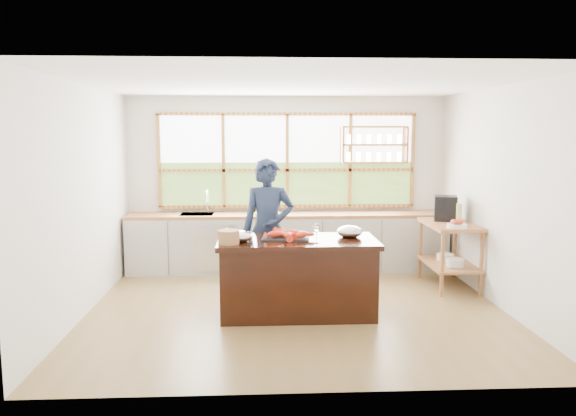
{
  "coord_description": "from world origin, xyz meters",
  "views": [
    {
      "loc": [
        -0.44,
        -6.62,
        2.13
      ],
      "look_at": [
        -0.09,
        0.15,
        1.22
      ],
      "focal_mm": 35.0,
      "sensor_mm": 36.0,
      "label": 1
    }
  ],
  "objects": [
    {
      "name": "wicker_basket",
      "position": [
        -0.79,
        -0.43,
        0.98
      ],
      "size": [
        0.24,
        0.24,
        0.15
      ],
      "primitive_type": "cylinder",
      "color": "#AB7748",
      "rests_on": "island"
    },
    {
      "name": "mixing_bowl_left",
      "position": [
        -0.66,
        -0.3,
        0.96
      ],
      "size": [
        0.28,
        0.28,
        0.14
      ],
      "primitive_type": "ellipsoid",
      "color": "#B5B7BC",
      "rests_on": "island"
    },
    {
      "name": "cook",
      "position": [
        -0.33,
        0.46,
        0.91
      ],
      "size": [
        0.67,
        0.44,
        1.81
      ],
      "primitive_type": "imported",
      "rotation": [
        0.0,
        0.0,
        -0.01
      ],
      "color": "#19233B",
      "rests_on": "ground_plane"
    },
    {
      "name": "island",
      "position": [
        0.0,
        -0.2,
        0.45
      ],
      "size": [
        1.85,
        0.9,
        0.9
      ],
      "color": "black",
      "rests_on": "ground_plane"
    },
    {
      "name": "mixing_bowl_right",
      "position": [
        0.63,
        -0.08,
        0.96
      ],
      "size": [
        0.31,
        0.31,
        0.15
      ],
      "primitive_type": "ellipsoid",
      "color": "#B5B7BC",
      "rests_on": "island"
    },
    {
      "name": "slate_board",
      "position": [
        -0.13,
        -0.13,
        0.91
      ],
      "size": [
        0.59,
        0.45,
        0.02
      ],
      "primitive_type": "cube",
      "rotation": [
        0.0,
        0.0,
        -0.09
      ],
      "color": "black",
      "rests_on": "island"
    },
    {
      "name": "room_shell",
      "position": [
        0.02,
        0.51,
        1.75
      ],
      "size": [
        5.02,
        4.52,
        2.71
      ],
      "color": "silver",
      "rests_on": "ground_plane"
    },
    {
      "name": "right_shelf_unit",
      "position": [
        2.19,
        0.89,
        0.6
      ],
      "size": [
        0.62,
        1.1,
        0.9
      ],
      "color": "#A4693C",
      "rests_on": "ground_plane"
    },
    {
      "name": "cutting_board",
      "position": [
        -0.34,
        1.94,
        0.91
      ],
      "size": [
        0.42,
        0.33,
        0.01
      ],
      "primitive_type": "cube",
      "rotation": [
        0.0,
        0.0,
        0.08
      ],
      "color": "#45D139",
      "rests_on": "back_counter"
    },
    {
      "name": "fruit_bowl",
      "position": [
        2.14,
        0.5,
        0.94
      ],
      "size": [
        0.26,
        0.26,
        0.11
      ],
      "color": "silver",
      "rests_on": "right_shelf_unit"
    },
    {
      "name": "lobster_pile",
      "position": [
        -0.11,
        -0.16,
        0.96
      ],
      "size": [
        0.52,
        0.48,
        0.08
      ],
      "color": "red",
      "rests_on": "slate_board"
    },
    {
      "name": "potted_plant",
      "position": [
        -0.54,
        2.0,
        1.04
      ],
      "size": [
        0.17,
        0.14,
        0.27
      ],
      "primitive_type": "imported",
      "rotation": [
        0.0,
        0.0,
        -0.39
      ],
      "color": "slate",
      "rests_on": "back_counter"
    },
    {
      "name": "wine_bottle",
      "position": [
        2.24,
        0.72,
        1.05
      ],
      "size": [
        0.09,
        0.09,
        0.29
      ],
      "primitive_type": "cylinder",
      "rotation": [
        0.0,
        0.0,
        -0.29
      ],
      "color": "tan",
      "rests_on": "right_shelf_unit"
    },
    {
      "name": "parchment_roll",
      "position": [
        -0.83,
        0.02,
        0.94
      ],
      "size": [
        0.12,
        0.31,
        0.08
      ],
      "primitive_type": "cylinder",
      "rotation": [
        1.57,
        0.0,
        0.12
      ],
      "color": "white",
      "rests_on": "island"
    },
    {
      "name": "back_counter",
      "position": [
        -0.02,
        1.94,
        0.45
      ],
      "size": [
        4.9,
        0.63,
        0.9
      ],
      "color": "#B0AEA7",
      "rests_on": "ground_plane"
    },
    {
      "name": "wine_glass",
      "position": [
        0.2,
        -0.43,
        1.06
      ],
      "size": [
        0.08,
        0.08,
        0.22
      ],
      "color": "silver",
      "rests_on": "island"
    },
    {
      "name": "espresso_machine",
      "position": [
        2.19,
        1.13,
        1.08
      ],
      "size": [
        0.38,
        0.4,
        0.35
      ],
      "primitive_type": "cube",
      "rotation": [
        0.0,
        0.0,
        -0.27
      ],
      "color": "black",
      "rests_on": "right_shelf_unit"
    },
    {
      "name": "ground_plane",
      "position": [
        0.0,
        0.0,
        0.0
      ],
      "size": [
        5.0,
        5.0,
        0.0
      ],
      "primitive_type": "plane",
      "color": "brown"
    }
  ]
}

